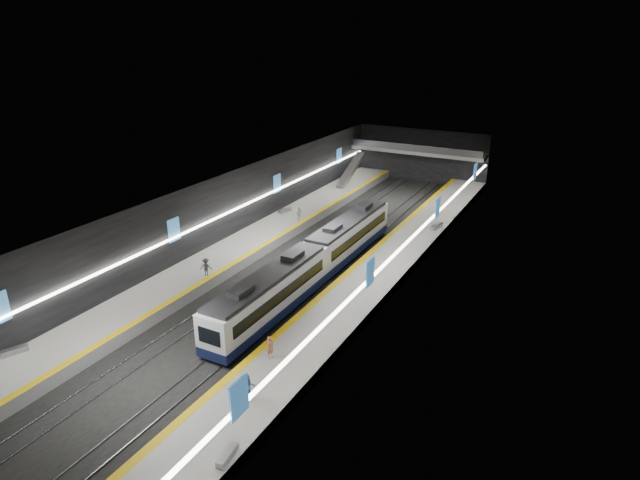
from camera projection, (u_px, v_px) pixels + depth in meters
The scene contains 26 objects.
ground at pixel (309, 263), 53.71m from camera, with size 70.00×70.00×0.00m, color black.
ceiling at pixel (308, 187), 50.75m from camera, with size 20.00×70.00×0.04m, color beige.
wall_left at pixel (226, 211), 56.60m from camera, with size 0.04×70.00×8.00m, color black.
wall_right at pixel (406, 244), 47.86m from camera, with size 0.04×70.00×8.00m, color black.
wall_back at pixel (421, 156), 80.92m from camera, with size 20.00×0.04×8.00m, color black.
platform_left at pixel (247, 245), 56.80m from camera, with size 5.00×70.00×1.00m, color slate.
tile_surface_left at pixel (247, 241), 56.61m from camera, with size 5.00×70.00×0.02m, color #999994.
tactile_strip_left at pixel (264, 245), 55.65m from camera, with size 0.60×70.00×0.02m, color yellow.
platform_right at pixel (378, 274), 50.25m from camera, with size 5.00×70.00×1.00m, color slate.
tile_surface_right at pixel (378, 269), 50.06m from camera, with size 5.00×70.00×0.02m, color #999994.
tactile_strip_right at pixel (357, 264), 51.02m from camera, with size 0.60×70.00×0.02m, color yellow.
rails at pixel (309, 263), 53.69m from camera, with size 6.52×70.00×0.12m.
train at pixel (314, 260), 48.97m from camera, with size 2.69×30.04×3.60m.
ad_posters at pixel (313, 218), 52.86m from camera, with size 19.94×53.50×2.20m.
cove_light_left at pixel (228, 213), 56.58m from camera, with size 0.25×68.60×0.12m, color white.
cove_light_right at pixel (403, 246), 48.02m from camera, with size 0.25×68.60×0.12m, color white.
mezzanine_bridge at pixel (417, 151), 78.84m from camera, with size 20.00×3.00×1.50m.
escalator at pixel (351, 170), 77.22m from camera, with size 1.20×8.00×0.60m, color #99999E.
bench_left_near at pixel (15, 351), 37.03m from camera, with size 0.48×1.74×0.43m, color #99999E.
bench_left_far at pixel (285, 210), 65.41m from camera, with size 0.51×1.85×0.45m, color #99999E.
bench_right_near at pixel (227, 455), 27.99m from camera, with size 0.47×1.69×0.41m, color #99999E.
bench_right_far at pixel (437, 226), 60.11m from camera, with size 0.54×1.94×0.47m, color #99999E.
passenger_right_a at pixel (270, 347), 36.33m from camera, with size 0.60×0.39×1.65m, color #C26648.
passenger_right_b at pixel (248, 388), 32.18m from camera, with size 0.84×0.66×1.74m, color #507DAF.
passenger_left_a at pixel (299, 213), 62.54m from camera, with size 0.93×0.39×1.58m, color silver.
passenger_left_b at pixel (206, 267), 48.48m from camera, with size 1.07×0.62×1.66m, color #3E3E45.
Camera 1 is at (24.05, -42.73, 22.08)m, focal length 30.00 mm.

